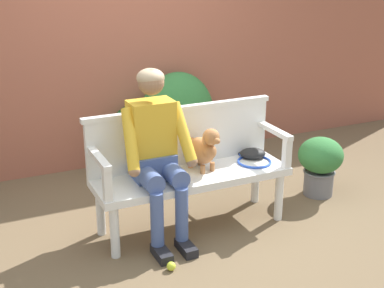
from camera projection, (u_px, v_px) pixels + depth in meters
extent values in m
plane|color=brown|center=(192.00, 226.00, 4.53)|extent=(40.00, 40.00, 0.00)
cube|color=#9E5642|center=(121.00, 55.00, 5.66)|extent=(8.00, 0.30, 2.25)
ellipsoid|color=#337538|center=(177.00, 117.00, 5.78)|extent=(0.83, 0.53, 0.97)
ellipsoid|color=#1E5B23|center=(161.00, 132.00, 5.69)|extent=(1.11, 1.10, 0.73)
cube|color=white|center=(192.00, 177.00, 4.38)|extent=(1.60, 0.50, 0.06)
cylinder|color=white|center=(115.00, 232.00, 4.02)|extent=(0.07, 0.07, 0.42)
cylinder|color=white|center=(279.00, 197.00, 4.58)|extent=(0.07, 0.07, 0.42)
cylinder|color=white|center=(100.00, 210.00, 4.34)|extent=(0.07, 0.07, 0.42)
cylinder|color=white|center=(255.00, 180.00, 4.91)|extent=(0.07, 0.07, 0.42)
cube|color=white|center=(181.00, 138.00, 4.48)|extent=(1.60, 0.05, 0.46)
cube|color=white|center=(181.00, 109.00, 4.40)|extent=(1.64, 0.06, 0.04)
cube|color=white|center=(107.00, 186.00, 3.85)|extent=(0.06, 0.06, 0.24)
cube|color=white|center=(98.00, 157.00, 3.98)|extent=(0.06, 0.50, 0.04)
cube|color=white|center=(287.00, 154.00, 4.45)|extent=(0.06, 0.06, 0.24)
cube|color=white|center=(274.00, 130.00, 4.58)|extent=(0.06, 0.50, 0.04)
cube|color=black|center=(162.00, 254.00, 4.06)|extent=(0.10, 0.24, 0.07)
cylinder|color=#475B93|center=(157.00, 219.00, 4.04)|extent=(0.10, 0.10, 0.43)
cylinder|color=#475B93|center=(149.00, 178.00, 4.09)|extent=(0.15, 0.32, 0.15)
cube|color=black|center=(186.00, 248.00, 4.14)|extent=(0.10, 0.24, 0.07)
cylinder|color=#475B93|center=(182.00, 214.00, 4.12)|extent=(0.10, 0.10, 0.43)
cylinder|color=#475B93|center=(173.00, 173.00, 4.17)|extent=(0.15, 0.32, 0.15)
cube|color=#475B93|center=(153.00, 166.00, 4.26)|extent=(0.32, 0.24, 0.20)
cube|color=gold|center=(151.00, 134.00, 4.19)|extent=(0.34, 0.22, 0.52)
cylinder|color=gold|center=(130.00, 140.00, 3.99)|extent=(0.14, 0.33, 0.45)
sphere|color=#936B4C|center=(134.00, 171.00, 3.95)|extent=(0.09, 0.09, 0.09)
cylinder|color=gold|center=(183.00, 132.00, 4.16)|extent=(0.14, 0.33, 0.45)
sphere|color=#936B4C|center=(192.00, 161.00, 4.13)|extent=(0.09, 0.09, 0.09)
sphere|color=#936B4C|center=(151.00, 82.00, 4.03)|extent=(0.20, 0.20, 0.20)
ellipsoid|color=tan|center=(150.00, 78.00, 4.03)|extent=(0.21, 0.21, 0.14)
cylinder|color=#AD7042|center=(203.00, 169.00, 4.35)|extent=(0.04, 0.04, 0.07)
cylinder|color=#AD7042|center=(212.00, 167.00, 4.41)|extent=(0.04, 0.04, 0.07)
cylinder|color=#AD7042|center=(191.00, 163.00, 4.47)|extent=(0.04, 0.04, 0.07)
cylinder|color=#AD7042|center=(200.00, 161.00, 4.53)|extent=(0.04, 0.04, 0.07)
ellipsoid|color=#AD7042|center=(201.00, 150.00, 4.40)|extent=(0.23, 0.30, 0.22)
sphere|color=#AD7042|center=(209.00, 152.00, 4.32)|extent=(0.13, 0.13, 0.13)
sphere|color=#AD7042|center=(211.00, 137.00, 4.26)|extent=(0.13, 0.13, 0.13)
ellipsoid|color=#AD7042|center=(216.00, 141.00, 4.22)|extent=(0.07, 0.09, 0.05)
ellipsoid|color=#AD7042|center=(205.00, 139.00, 4.23)|extent=(0.05, 0.04, 0.10)
ellipsoid|color=#AD7042|center=(216.00, 136.00, 4.30)|extent=(0.05, 0.04, 0.10)
sphere|color=#AD7042|center=(192.00, 141.00, 4.48)|extent=(0.06, 0.06, 0.06)
torus|color=blue|center=(254.00, 162.00, 4.58)|extent=(0.32, 0.32, 0.02)
cylinder|color=silver|center=(254.00, 162.00, 4.58)|extent=(0.25, 0.25, 0.00)
cube|color=blue|center=(243.00, 155.00, 4.71)|extent=(0.04, 0.07, 0.02)
cylinder|color=black|center=(233.00, 150.00, 4.83)|extent=(0.05, 0.22, 0.03)
ellipsoid|color=black|center=(253.00, 154.00, 4.66)|extent=(0.27, 0.24, 0.09)
sphere|color=#CCDB33|center=(171.00, 266.00, 3.90)|extent=(0.07, 0.07, 0.07)
cylinder|color=slate|center=(318.00, 183.00, 5.09)|extent=(0.27, 0.27, 0.23)
torus|color=slate|center=(319.00, 172.00, 5.05)|extent=(0.30, 0.30, 0.02)
ellipsoid|color=#337538|center=(321.00, 155.00, 4.99)|extent=(0.41, 0.41, 0.33)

